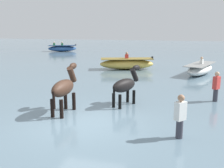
{
  "coord_description": "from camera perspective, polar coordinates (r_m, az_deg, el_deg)",
  "views": [
    {
      "loc": [
        3.12,
        -7.98,
        3.48
      ],
      "look_at": [
        -0.04,
        3.79,
        0.83
      ],
      "focal_mm": 42.31,
      "sensor_mm": 36.0,
      "label": 1
    }
  ],
  "objects": [
    {
      "name": "person_wading_mid",
      "position": [
        12.13,
        21.54,
        -1.06
      ],
      "size": [
        0.34,
        0.38,
        1.63
      ],
      "color": "#383842",
      "rests_on": "ground"
    },
    {
      "name": "boat_distant_east",
      "position": [
        18.76,
        18.5,
        3.08
      ],
      "size": [
        2.42,
        3.96,
        1.2
      ],
      "color": "silver",
      "rests_on": "water_surface"
    },
    {
      "name": "person_spectator_far",
      "position": [
        7.84,
        14.46,
        -7.62
      ],
      "size": [
        0.36,
        0.37,
        1.63
      ],
      "color": "#383842",
      "rests_on": "ground"
    },
    {
      "name": "water_surface",
      "position": [
        18.55,
        5.1,
        1.92
      ],
      "size": [
        90.0,
        90.0,
        0.33
      ],
      "primitive_type": "cube",
      "color": "slate",
      "rests_on": "ground"
    },
    {
      "name": "boat_mid_outer",
      "position": [
        35.37,
        -10.7,
        7.59
      ],
      "size": [
        3.87,
        2.71,
        1.26
      ],
      "color": "#28518E",
      "rests_on": "water_surface"
    },
    {
      "name": "boat_near_starboard",
      "position": [
        20.03,
        3.19,
        4.38
      ],
      "size": [
        4.28,
        2.57,
        1.3
      ],
      "color": "gold",
      "rests_on": "water_surface"
    },
    {
      "name": "horse_trailing_dark_bay",
      "position": [
        9.87,
        -10.33,
        -1.05
      ],
      "size": [
        0.55,
        1.93,
        2.1
      ],
      "color": "#382319",
      "rests_on": "ground"
    },
    {
      "name": "horse_lead_black",
      "position": [
        10.69,
        2.86,
        -0.47
      ],
      "size": [
        1.02,
        1.71,
        1.91
      ],
      "color": "black",
      "rests_on": "ground"
    },
    {
      "name": "ground_plane",
      "position": [
        9.25,
        -5.96,
        -9.92
      ],
      "size": [
        120.0,
        120.0,
        0.0
      ],
      "primitive_type": "plane",
      "color": "gray"
    }
  ]
}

